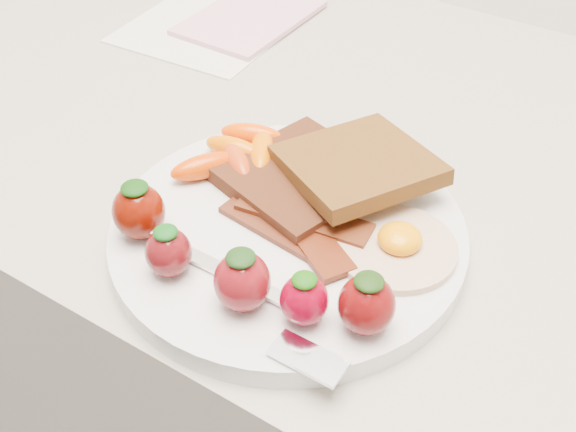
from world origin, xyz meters
The scene contains 11 objects.
counter centered at (0.00, 1.70, 0.45)m, with size 2.00×0.60×0.90m, color gray.
plate centered at (0.00, 1.54, 0.91)m, with size 0.27×0.27×0.02m, color silver.
toast_lower centered at (-0.02, 1.59, 0.93)m, with size 0.11×0.11×0.01m, color black.
toast_upper centered at (0.02, 1.61, 0.94)m, with size 0.11×0.11×0.01m, color #331507.
fried_egg centered at (0.08, 1.56, 0.92)m, with size 0.12×0.12×0.02m.
bacon_strips centered at (0.01, 1.54, 0.92)m, with size 0.12×0.08×0.01m.
baby_carrots centered at (-0.08, 1.58, 0.93)m, with size 0.08×0.11×0.02m.
strawberries centered at (0.00, 1.47, 0.94)m, with size 0.22×0.06×0.05m.
fork centered at (0.03, 1.46, 0.92)m, with size 0.17×0.05×0.00m.
paper_sheet centered at (-0.27, 1.82, 0.90)m, with size 0.17×0.23×0.00m, color silver.
notepad centered at (-0.24, 1.83, 0.91)m, with size 0.11×0.16×0.01m, color #D49AAF.
Camera 1 is at (0.22, 1.20, 1.28)m, focal length 45.00 mm.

